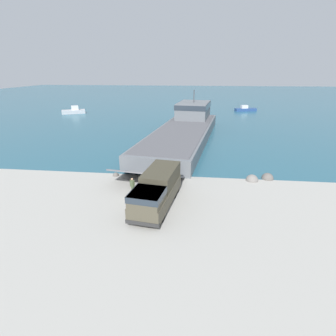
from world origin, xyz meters
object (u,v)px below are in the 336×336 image
landing_craft (186,127)px  military_truck (157,189)px  moored_boat_a (74,111)px  soldier_on_ramp (132,185)px  moored_boat_b (245,109)px

landing_craft → military_truck: 25.84m
landing_craft → moored_boat_a: 39.34m
landing_craft → soldier_on_ramp: size_ratio=21.53×
military_truck → moored_boat_a: military_truck is taller
landing_craft → soldier_on_ramp: 24.30m
moored_boat_b → moored_boat_a: bearing=-92.6°
military_truck → moored_boat_b: size_ratio=1.28×
landing_craft → moored_boat_b: bearing=72.6°
moored_boat_a → moored_boat_b: size_ratio=1.02×
military_truck → moored_boat_a: (-30.43, 49.02, -0.88)m
moored_boat_a → moored_boat_b: (47.54, 9.85, -0.13)m
landing_craft → military_truck: landing_craft is taller
landing_craft → moored_boat_b: size_ratio=5.87×
soldier_on_ramp → moored_boat_b: size_ratio=0.27×
military_truck → soldier_on_ramp: military_truck is taller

